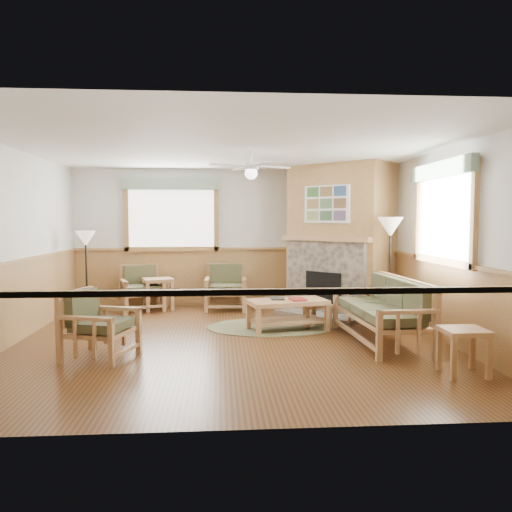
{
  "coord_description": "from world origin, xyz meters",
  "views": [
    {
      "loc": [
        -0.15,
        -6.95,
        1.71
      ],
      "look_at": [
        0.4,
        0.7,
        1.15
      ],
      "focal_mm": 35.0,
      "sensor_mm": 36.0,
      "label": 1
    }
  ],
  "objects": [
    {
      "name": "braided_rug",
      "position": [
        0.65,
        0.84,
        0.01
      ],
      "size": [
        2.67,
        2.67,
        0.01
      ],
      "primitive_type": "cylinder",
      "rotation": [
        0.0,
        0.0,
        -0.42
      ],
      "color": "brown",
      "rests_on": "floor"
    },
    {
      "name": "ceiling",
      "position": [
        0.0,
        0.0,
        2.7
      ],
      "size": [
        6.0,
        6.0,
        0.01
      ],
      "primitive_type": "cube",
      "color": "white",
      "rests_on": "floor"
    },
    {
      "name": "wall_front",
      "position": [
        0.0,
        -3.0,
        1.35
      ],
      "size": [
        6.0,
        0.02,
        2.7
      ],
      "primitive_type": "cube",
      "color": "silver",
      "rests_on": "floor"
    },
    {
      "name": "end_table_sofa",
      "position": [
        2.52,
        -1.73,
        0.26
      ],
      "size": [
        0.47,
        0.45,
        0.52
      ],
      "primitive_type": null,
      "rotation": [
        0.0,
        0.0,
        -0.02
      ],
      "color": "#AA7C4F",
      "rests_on": "floor"
    },
    {
      "name": "window_right",
      "position": [
        2.96,
        -0.2,
        2.53
      ],
      "size": [
        0.16,
        1.9,
        1.5
      ],
      "primitive_type": null,
      "color": "white",
      "rests_on": "wall_right"
    },
    {
      "name": "armchair_back_right",
      "position": [
        -0.05,
        2.47,
        0.43
      ],
      "size": [
        0.8,
        0.8,
        0.86
      ],
      "primitive_type": null,
      "rotation": [
        0.0,
        0.0,
        -0.04
      ],
      "color": "#AA7C4F",
      "rests_on": "floor"
    },
    {
      "name": "floor_lamp_right",
      "position": [
        2.55,
        0.8,
        0.88
      ],
      "size": [
        0.51,
        0.51,
        1.76
      ],
      "primitive_type": null,
      "rotation": [
        0.0,
        0.0,
        -0.33
      ],
      "color": "black",
      "rests_on": "floor"
    },
    {
      "name": "ceiling_fan",
      "position": [
        0.3,
        0.3,
        2.66
      ],
      "size": [
        1.59,
        1.59,
        0.36
      ],
      "primitive_type": null,
      "rotation": [
        0.0,
        0.0,
        0.35
      ],
      "color": "white",
      "rests_on": "ceiling"
    },
    {
      "name": "wainscot",
      "position": [
        0.0,
        0.0,
        0.55
      ],
      "size": [
        6.0,
        6.0,
        1.1
      ],
      "primitive_type": null,
      "color": "#A07541",
      "rests_on": "floor"
    },
    {
      "name": "fireplace",
      "position": [
        2.05,
        2.05,
        1.35
      ],
      "size": [
        3.11,
        3.11,
        2.7
      ],
      "primitive_type": null,
      "rotation": [
        0.0,
        0.0,
        -0.79
      ],
      "color": "#A07541",
      "rests_on": "floor"
    },
    {
      "name": "sofa",
      "position": [
        2.07,
        -0.2,
        0.45
      ],
      "size": [
        1.99,
        0.89,
        0.9
      ],
      "primitive_type": null,
      "rotation": [
        0.0,
        0.0,
        -1.52
      ],
      "color": "#AA7C4F",
      "rests_on": "floor"
    },
    {
      "name": "floor_lamp_left",
      "position": [
        -2.55,
        2.15,
        0.76
      ],
      "size": [
        0.4,
        0.4,
        1.52
      ],
      "primitive_type": null,
      "rotation": [
        0.0,
        0.0,
        -0.17
      ],
      "color": "black",
      "rests_on": "floor"
    },
    {
      "name": "end_table_chairs",
      "position": [
        -1.34,
        2.55,
        0.3
      ],
      "size": [
        0.67,
        0.65,
        0.6
      ],
      "primitive_type": null,
      "rotation": [
        0.0,
        0.0,
        0.3
      ],
      "color": "#AA7C4F",
      "rests_on": "floor"
    },
    {
      "name": "armchair_left",
      "position": [
        -1.64,
        -0.74,
        0.42
      ],
      "size": [
        0.94,
        0.94,
        0.84
      ],
      "primitive_type": null,
      "rotation": [
        0.0,
        0.0,
        1.26
      ],
      "color": "#AA7C4F",
      "rests_on": "floor"
    },
    {
      "name": "book_red",
      "position": [
        1.03,
        0.56,
        0.51
      ],
      "size": [
        0.26,
        0.33,
        0.03
      ],
      "primitive_type": "cube",
      "rotation": [
        0.0,
        0.0,
        0.13
      ],
      "color": "maroon",
      "rests_on": "coffee_table"
    },
    {
      "name": "armchair_back_left",
      "position": [
        -1.63,
        2.55,
        0.42
      ],
      "size": [
        0.94,
        0.94,
        0.84
      ],
      "primitive_type": null,
      "rotation": [
        0.0,
        0.0,
        0.31
      ],
      "color": "#AA7C4F",
      "rests_on": "floor"
    },
    {
      "name": "coffee_table",
      "position": [
        0.88,
        0.61,
        0.24
      ],
      "size": [
        1.3,
        0.85,
        0.48
      ],
      "primitive_type": null,
      "rotation": [
        0.0,
        0.0,
        0.23
      ],
      "color": "#AA7C4F",
      "rests_on": "floor"
    },
    {
      "name": "wall_left",
      "position": [
        -3.0,
        0.0,
        1.35
      ],
      "size": [
        0.02,
        6.0,
        2.7
      ],
      "primitive_type": "cube",
      "color": "silver",
      "rests_on": "floor"
    },
    {
      "name": "footstool",
      "position": [
        1.4,
        0.89,
        0.19
      ],
      "size": [
        0.44,
        0.44,
        0.37
      ],
      "primitive_type": null,
      "rotation": [
        0.0,
        0.0,
        -0.01
      ],
      "color": "#AA7C4F",
      "rests_on": "floor"
    },
    {
      "name": "window_back",
      "position": [
        -1.1,
        2.96,
        2.53
      ],
      "size": [
        1.9,
        0.16,
        1.5
      ],
      "primitive_type": null,
      "color": "white",
      "rests_on": "wall_back"
    },
    {
      "name": "floor",
      "position": [
        0.0,
        0.0,
        -0.01
      ],
      "size": [
        6.0,
        6.0,
        0.01
      ],
      "primitive_type": "cube",
      "color": "#513016",
      "rests_on": "ground"
    },
    {
      "name": "wall_back",
      "position": [
        0.0,
        3.0,
        1.35
      ],
      "size": [
        6.0,
        0.02,
        2.7
      ],
      "primitive_type": "cube",
      "color": "silver",
      "rests_on": "floor"
    },
    {
      "name": "book_dark",
      "position": [
        0.73,
        0.68,
        0.5
      ],
      "size": [
        0.2,
        0.27,
        0.02
      ],
      "primitive_type": "cube",
      "rotation": [
        0.0,
        0.0,
        -0.0
      ],
      "color": "#262721",
      "rests_on": "coffee_table"
    },
    {
      "name": "wall_right",
      "position": [
        3.0,
        0.0,
        1.35
      ],
      "size": [
        0.02,
        6.0,
        2.7
      ],
      "primitive_type": "cube",
      "color": "silver",
      "rests_on": "floor"
    }
  ]
}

